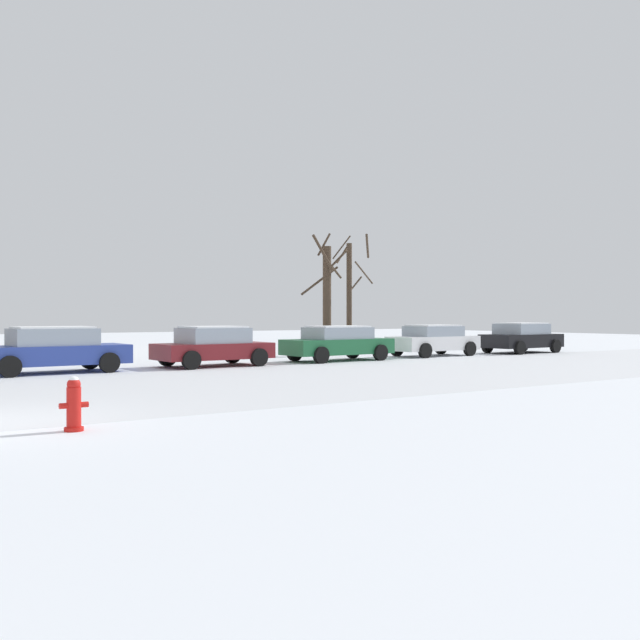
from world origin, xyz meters
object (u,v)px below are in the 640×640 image
(parked_car_maroon, at_px, (213,346))
(parked_car_white, at_px, (433,340))
(parked_car_green, at_px, (338,343))
(parked_car_black, at_px, (521,337))
(parked_car_blue, at_px, (53,349))
(fire_hydrant, at_px, (74,403))

(parked_car_maroon, relative_size, parked_car_white, 0.95)
(parked_car_green, xyz_separation_m, parked_car_black, (10.80, -0.07, 0.03))
(parked_car_blue, bearing_deg, parked_car_maroon, -1.59)
(parked_car_maroon, xyz_separation_m, parked_car_black, (16.20, -0.07, 0.02))
(parked_car_blue, distance_m, parked_car_white, 16.20)
(parked_car_blue, height_order, parked_car_maroon, parked_car_blue)
(parked_car_white, xyz_separation_m, parked_car_black, (5.40, -0.36, 0.03))
(parked_car_green, bearing_deg, parked_car_black, -0.37)
(parked_car_maroon, distance_m, parked_car_black, 16.20)
(parked_car_blue, relative_size, parked_car_white, 1.05)
(fire_hydrant, distance_m, parked_car_black, 26.43)
(parked_car_white, height_order, parked_car_black, parked_car_black)
(parked_car_white, distance_m, parked_car_black, 5.41)
(parked_car_maroon, distance_m, parked_car_white, 10.80)
(parked_car_green, bearing_deg, fire_hydrant, -138.79)
(fire_hydrant, height_order, parked_car_green, parked_car_green)
(parked_car_green, relative_size, parked_car_white, 1.06)
(parked_car_blue, distance_m, parked_car_black, 21.60)
(parked_car_maroon, bearing_deg, parked_car_blue, 178.41)
(parked_car_black, bearing_deg, parked_car_blue, 179.41)
(fire_hydrant, xyz_separation_m, parked_car_blue, (2.26, 11.59, 0.31))
(parked_car_black, bearing_deg, parked_car_white, 176.15)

